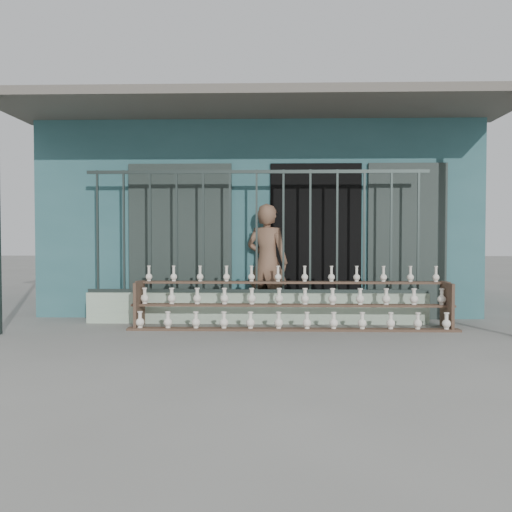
{
  "coord_description": "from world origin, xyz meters",
  "views": [
    {
      "loc": [
        0.24,
        -7.04,
        1.28
      ],
      "look_at": [
        0.0,
        1.0,
        1.0
      ],
      "focal_mm": 40.0,
      "sensor_mm": 36.0,
      "label": 1
    }
  ],
  "objects": [
    {
      "name": "security_fence",
      "position": [
        -0.0,
        1.3,
        1.35
      ],
      "size": [
        5.0,
        0.04,
        1.8
      ],
      "color": "#283330",
      "rests_on": "parapet_wall"
    },
    {
      "name": "shelf_rack",
      "position": [
        0.51,
        0.89,
        0.36
      ],
      "size": [
        4.5,
        0.68,
        0.85
      ],
      "color": "brown",
      "rests_on": "ground"
    },
    {
      "name": "ground",
      "position": [
        0.0,
        0.0,
        0.0
      ],
      "size": [
        60.0,
        60.0,
        0.0
      ],
      "primitive_type": "plane",
      "color": "slate"
    },
    {
      "name": "parapet_wall",
      "position": [
        0.0,
        1.3,
        0.23
      ],
      "size": [
        5.0,
        0.2,
        0.45
      ],
      "primitive_type": "cube",
      "color": "#A7C0A5",
      "rests_on": "ground"
    },
    {
      "name": "workshop_building",
      "position": [
        0.0,
        4.23,
        1.62
      ],
      "size": [
        7.4,
        6.6,
        3.21
      ],
      "color": "#2E5C61",
      "rests_on": "ground"
    },
    {
      "name": "elderly_woman",
      "position": [
        0.15,
        1.56,
        0.88
      ],
      "size": [
        0.75,
        0.62,
        1.77
      ],
      "primitive_type": "imported",
      "rotation": [
        0.0,
        0.0,
        2.78
      ],
      "color": "brown",
      "rests_on": "ground"
    }
  ]
}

